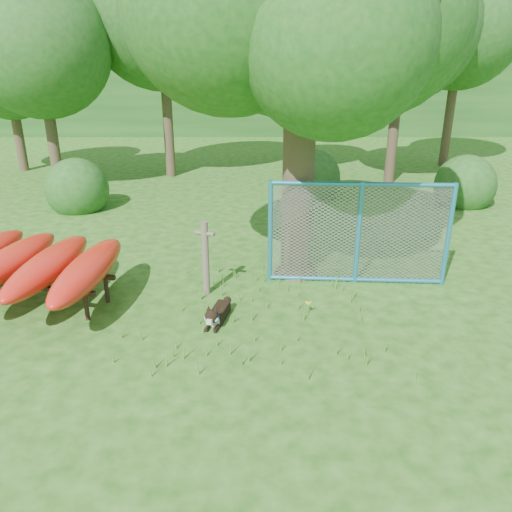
{
  "coord_description": "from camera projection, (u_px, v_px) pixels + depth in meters",
  "views": [
    {
      "loc": [
        0.19,
        -6.71,
        4.14
      ],
      "look_at": [
        0.2,
        1.2,
        1.0
      ],
      "focal_mm": 35.0,
      "sensor_mm": 36.0,
      "label": 1
    }
  ],
  "objects": [
    {
      "name": "bg_tree_d",
      "position": [
        404.0,
        27.0,
        16.12
      ],
      "size": [
        4.8,
        4.8,
        7.5
      ],
      "color": "#3C3021",
      "rests_on": "ground"
    },
    {
      "name": "ground",
      "position": [
        243.0,
        344.0,
        7.77
      ],
      "size": [
        80.0,
        80.0,
        0.0
      ],
      "primitive_type": "plane",
      "color": "#1C4F0F",
      "rests_on": "ground"
    },
    {
      "name": "wildflower_clump",
      "position": [
        308.0,
        304.0,
        8.62
      ],
      "size": [
        0.11,
        0.11,
        0.24
      ],
      "rotation": [
        0.0,
        0.0,
        -0.37
      ],
      "color": "#50832B",
      "rests_on": "ground"
    },
    {
      "name": "bg_tree_c",
      "position": [
        291.0,
        59.0,
        18.34
      ],
      "size": [
        4.0,
        4.0,
        6.12
      ],
      "color": "#3C3021",
      "rests_on": "ground"
    },
    {
      "name": "bg_tree_f",
      "position": [
        7.0,
        70.0,
        18.46
      ],
      "size": [
        3.6,
        3.6,
        5.55
      ],
      "color": "#3C3021",
      "rests_on": "ground"
    },
    {
      "name": "wooden_post",
      "position": [
        205.0,
        256.0,
        9.17
      ],
      "size": [
        0.38,
        0.2,
        1.42
      ],
      "rotation": [
        0.0,
        0.0,
        -0.35
      ],
      "color": "brown",
      "rests_on": "ground"
    },
    {
      "name": "bg_tree_a",
      "position": [
        39.0,
        47.0,
        15.4
      ],
      "size": [
        4.4,
        4.4,
        6.7
      ],
      "color": "#3C3021",
      "rests_on": "ground"
    },
    {
      "name": "husky_dog",
      "position": [
        217.0,
        314.0,
        8.35
      ],
      "size": [
        0.41,
        0.95,
        0.43
      ],
      "rotation": [
        0.0,
        0.0,
        -0.24
      ],
      "color": "black",
      "rests_on": "ground"
    },
    {
      "name": "kayak_rack",
      "position": [
        29.0,
        264.0,
        8.79
      ],
      "size": [
        3.26,
        3.51,
        1.01
      ],
      "rotation": [
        0.0,
        0.0,
        -0.24
      ],
      "color": "black",
      "rests_on": "ground"
    },
    {
      "name": "shrub_right",
      "position": [
        462.0,
        204.0,
        15.21
      ],
      "size": [
        1.8,
        1.8,
        1.8
      ],
      "primitive_type": "sphere",
      "color": "#1C4F19",
      "rests_on": "ground"
    },
    {
      "name": "wooded_hillside",
      "position": [
        252.0,
        77.0,
        32.69
      ],
      "size": [
        80.0,
        12.0,
        6.0
      ],
      "primitive_type": "cube",
      "color": "#1C4F19",
      "rests_on": "ground"
    },
    {
      "name": "shrub_left",
      "position": [
        80.0,
        209.0,
        14.73
      ],
      "size": [
        1.8,
        1.8,
        1.8
      ],
      "primitive_type": "sphere",
      "color": "#1C4F19",
      "rests_on": "ground"
    },
    {
      "name": "bg_tree_b",
      "position": [
        161.0,
        12.0,
        16.85
      ],
      "size": [
        5.2,
        5.2,
        8.22
      ],
      "color": "#3C3021",
      "rests_on": "ground"
    },
    {
      "name": "bg_tree_e",
      "position": [
        461.0,
        28.0,
        18.86
      ],
      "size": [
        4.6,
        4.6,
        7.55
      ],
      "color": "#3C3021",
      "rests_on": "ground"
    },
    {
      "name": "shrub_mid",
      "position": [
        311.0,
        196.0,
        16.13
      ],
      "size": [
        1.8,
        1.8,
        1.8
      ],
      "primitive_type": "sphere",
      "color": "#1C4F19",
      "rests_on": "ground"
    },
    {
      "name": "fence_section",
      "position": [
        358.0,
        234.0,
        9.54
      ],
      "size": [
        3.47,
        0.32,
        3.39
      ],
      "rotation": [
        0.0,
        0.0,
        -0.07
      ],
      "color": "#2888BC",
      "rests_on": "ground"
    }
  ]
}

